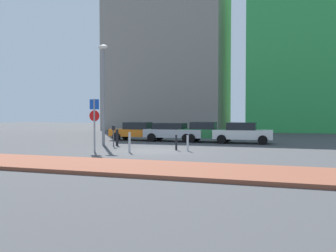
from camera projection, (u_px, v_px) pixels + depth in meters
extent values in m
plane|color=#424244|center=(150.00, 151.00, 19.90)|extent=(120.00, 120.00, 0.00)
cube|color=brown|center=(91.00, 165.00, 13.87)|extent=(40.00, 3.45, 0.14)
cube|color=orange|center=(138.00, 133.00, 28.27)|extent=(4.40, 1.82, 0.57)
cube|color=black|center=(138.00, 126.00, 28.26)|extent=(1.99, 1.63, 0.54)
cylinder|color=black|center=(160.00, 136.00, 28.67)|extent=(0.64, 0.23, 0.64)
cylinder|color=black|center=(152.00, 137.00, 27.01)|extent=(0.64, 0.23, 0.64)
cylinder|color=black|center=(126.00, 135.00, 29.54)|extent=(0.64, 0.23, 0.64)
cylinder|color=black|center=(116.00, 137.00, 27.89)|extent=(0.64, 0.23, 0.64)
cube|color=#B7BABF|center=(174.00, 133.00, 27.09)|extent=(4.52, 1.76, 0.61)
cube|color=black|center=(170.00, 126.00, 27.20)|extent=(2.35, 1.60, 0.46)
cylinder|color=black|center=(197.00, 137.00, 27.42)|extent=(0.64, 0.23, 0.64)
cylinder|color=black|center=(191.00, 138.00, 25.80)|extent=(0.64, 0.23, 0.64)
cylinder|color=black|center=(159.00, 136.00, 28.41)|extent=(0.64, 0.23, 0.64)
cylinder|color=black|center=(152.00, 137.00, 26.79)|extent=(0.64, 0.23, 0.64)
cube|color=#237238|center=(207.00, 133.00, 26.43)|extent=(4.20, 1.92, 0.65)
cube|color=black|center=(204.00, 125.00, 26.49)|extent=(1.86, 1.68, 0.52)
cylinder|color=black|center=(228.00, 137.00, 26.90)|extent=(0.65, 0.25, 0.64)
cylinder|color=black|center=(225.00, 139.00, 25.23)|extent=(0.65, 0.25, 0.64)
cylinder|color=black|center=(191.00, 137.00, 27.66)|extent=(0.65, 0.25, 0.64)
cylinder|color=black|center=(186.00, 138.00, 25.98)|extent=(0.65, 0.25, 0.64)
cube|color=white|center=(243.00, 134.00, 25.30)|extent=(4.13, 1.86, 0.63)
cube|color=black|center=(242.00, 126.00, 25.31)|extent=(2.01, 1.67, 0.52)
cylinder|color=black|center=(264.00, 138.00, 25.75)|extent=(0.64, 0.23, 0.64)
cylinder|color=black|center=(263.00, 140.00, 24.06)|extent=(0.64, 0.23, 0.64)
cylinder|color=black|center=(225.00, 138.00, 26.56)|extent=(0.64, 0.23, 0.64)
cylinder|color=black|center=(221.00, 139.00, 24.87)|extent=(0.64, 0.23, 0.64)
cylinder|color=gray|center=(94.00, 125.00, 19.59)|extent=(0.10, 0.10, 2.91)
cube|color=#1447B7|center=(94.00, 104.00, 19.55)|extent=(0.55, 0.06, 0.55)
cylinder|color=red|center=(94.00, 116.00, 19.57)|extent=(0.60, 0.05, 0.60)
cylinder|color=#4C4C51|center=(114.00, 138.00, 22.72)|extent=(0.08, 0.08, 1.06)
cube|color=black|center=(113.00, 128.00, 22.70)|extent=(0.18, 0.14, 0.28)
cylinder|color=gray|center=(103.00, 97.00, 23.94)|extent=(0.20, 0.20, 6.39)
ellipsoid|color=silver|center=(103.00, 47.00, 23.83)|extent=(0.70, 0.36, 0.30)
cylinder|color=#B7B7BC|center=(188.00, 143.00, 19.94)|extent=(0.12, 0.12, 0.89)
cylinder|color=black|center=(176.00, 143.00, 20.43)|extent=(0.12, 0.12, 0.88)
cylinder|color=#B7B7BC|center=(130.00, 142.00, 19.17)|extent=(0.12, 0.12, 1.09)
cylinder|color=black|center=(117.00, 138.00, 23.33)|extent=(0.18, 0.18, 1.07)
cube|color=green|center=(317.00, 22.00, 45.93)|extent=(16.14, 16.90, 27.87)
cube|color=gray|center=(169.00, 48.00, 48.37)|extent=(15.35, 10.21, 22.11)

